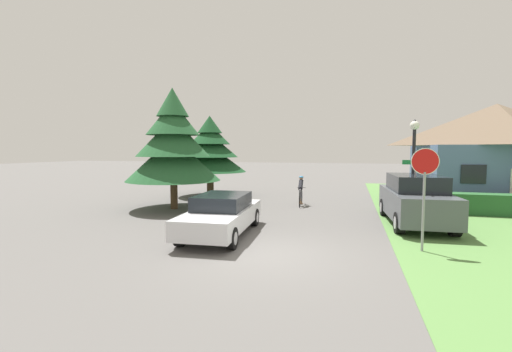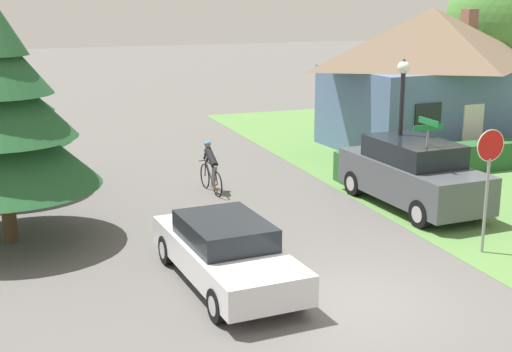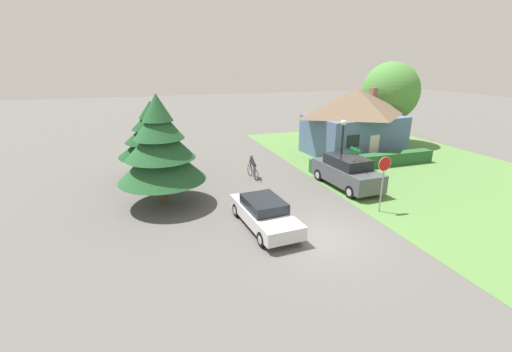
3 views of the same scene
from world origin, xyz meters
name	(u,v)px [view 2 (image 2 of 3)]	position (x,y,z in m)	size (l,w,h in m)	color
ground_plane	(349,302)	(0.00, 0.00, 0.00)	(140.00, 140.00, 0.00)	#5B5956
cottage_house	(430,76)	(9.61, 12.13, 2.76)	(8.30, 6.13, 5.31)	slate
hedge_row	(472,157)	(8.78, 8.14, 0.47)	(9.91, 0.90, 0.94)	#285B2D
sedan_left_lane	(226,252)	(-1.95, 1.72, 0.69)	(2.08, 4.76, 1.37)	silver
cyclist	(211,169)	(-0.27, 8.54, 0.73)	(0.44, 1.86, 1.53)	black
parked_suv_right	(412,174)	(4.59, 5.17, 0.94)	(2.25, 4.96, 1.91)	#4C5156
stop_sign	(489,166)	(4.18, 1.43, 2.06)	(0.74, 0.07, 2.90)	gray
street_lamp	(402,106)	(4.61, 5.94, 2.75)	(0.36, 0.36, 4.08)	black
street_name_sign	(427,149)	(4.42, 4.28, 1.85)	(0.90, 0.90, 2.66)	gray
conifer_tall_near	(0,115)	(-6.09, 5.94, 3.10)	(4.51, 4.51, 5.83)	#4C3823
deciduous_tree_right	(505,21)	(14.71, 14.39, 4.69)	(5.02, 5.02, 7.33)	#4C3823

